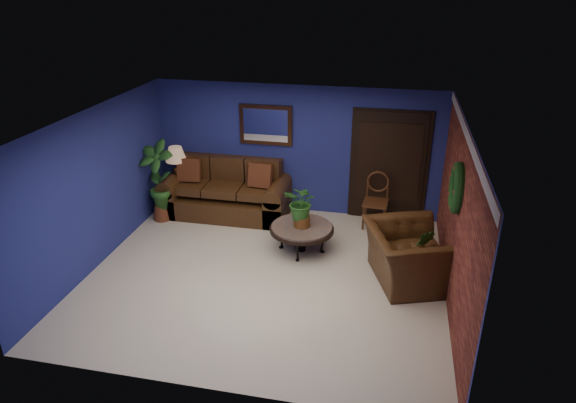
% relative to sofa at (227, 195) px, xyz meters
% --- Properties ---
extents(floor, '(5.50, 5.50, 0.00)m').
position_rel_sofa_xyz_m(floor, '(1.31, -2.09, -0.36)').
color(floor, beige).
rests_on(floor, ground).
extents(wall_back, '(5.50, 0.04, 2.50)m').
position_rel_sofa_xyz_m(wall_back, '(1.31, 0.41, 0.89)').
color(wall_back, navy).
rests_on(wall_back, ground).
extents(wall_left, '(0.04, 5.00, 2.50)m').
position_rel_sofa_xyz_m(wall_left, '(-1.44, -2.09, 0.89)').
color(wall_left, navy).
rests_on(wall_left, ground).
extents(wall_right_brick, '(0.04, 5.00, 2.50)m').
position_rel_sofa_xyz_m(wall_right_brick, '(4.06, -2.09, 0.89)').
color(wall_right_brick, maroon).
rests_on(wall_right_brick, ground).
extents(ceiling, '(5.50, 5.00, 0.02)m').
position_rel_sofa_xyz_m(ceiling, '(1.31, -2.09, 2.14)').
color(ceiling, silver).
rests_on(ceiling, wall_back).
extents(crown_molding, '(0.03, 5.00, 0.14)m').
position_rel_sofa_xyz_m(crown_molding, '(4.03, -2.09, 2.07)').
color(crown_molding, white).
rests_on(crown_molding, wall_right_brick).
extents(wall_mirror, '(1.02, 0.06, 0.77)m').
position_rel_sofa_xyz_m(wall_mirror, '(0.71, 0.37, 1.36)').
color(wall_mirror, '#3E2212').
rests_on(wall_mirror, wall_back).
extents(closet_door, '(1.44, 0.06, 2.18)m').
position_rel_sofa_xyz_m(closet_door, '(3.06, 0.38, 0.69)').
color(closet_door, black).
rests_on(closet_door, wall_back).
extents(wreath, '(0.16, 0.72, 0.72)m').
position_rel_sofa_xyz_m(wreath, '(4.00, -2.04, 1.34)').
color(wreath, black).
rests_on(wreath, wall_right_brick).
extents(sofa, '(2.44, 1.05, 1.10)m').
position_rel_sofa_xyz_m(sofa, '(0.00, 0.00, 0.00)').
color(sofa, '#462A14').
rests_on(sofa, ground).
extents(coffee_table, '(1.09, 1.09, 0.47)m').
position_rel_sofa_xyz_m(coffee_table, '(1.71, -1.21, 0.05)').
color(coffee_table, '#4D4743').
rests_on(coffee_table, ground).
extents(end_table, '(0.66, 0.66, 0.60)m').
position_rel_sofa_xyz_m(end_table, '(-0.99, -0.04, 0.10)').
color(end_table, '#4D4743').
rests_on(end_table, ground).
extents(table_lamp, '(0.41, 0.41, 0.68)m').
position_rel_sofa_xyz_m(table_lamp, '(-0.99, -0.04, 0.68)').
color(table_lamp, '#3E2212').
rests_on(table_lamp, end_table).
extents(side_chair, '(0.47, 0.47, 1.03)m').
position_rel_sofa_xyz_m(side_chair, '(2.88, 0.03, 0.22)').
color(side_chair, '#532F17').
rests_on(side_chair, ground).
extents(armchair, '(1.53, 1.63, 0.86)m').
position_rel_sofa_xyz_m(armchair, '(3.46, -1.79, 0.07)').
color(armchair, '#462A14').
rests_on(armchair, ground).
extents(coffee_plant, '(0.67, 0.62, 0.75)m').
position_rel_sofa_xyz_m(coffee_plant, '(1.71, -1.21, 0.52)').
color(coffee_plant, brown).
rests_on(coffee_plant, coffee_table).
extents(floor_plant, '(0.39, 0.33, 0.82)m').
position_rel_sofa_xyz_m(floor_plant, '(3.66, -1.59, 0.07)').
color(floor_plant, brown).
rests_on(floor_plant, ground).
extents(tall_plant, '(0.78, 0.62, 1.57)m').
position_rel_sofa_xyz_m(tall_plant, '(-1.14, -0.57, 0.49)').
color(tall_plant, brown).
rests_on(tall_plant, ground).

